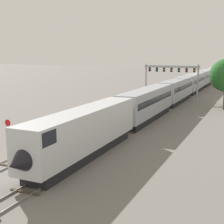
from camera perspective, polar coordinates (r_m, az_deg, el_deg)
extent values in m
plane|color=slate|center=(31.26, -10.87, -8.93)|extent=(400.00, 400.00, 0.00)
cube|color=slate|center=(86.12, 13.39, 3.34)|extent=(0.07, 200.00, 0.16)
cube|color=slate|center=(85.86, 14.33, 3.28)|extent=(0.07, 200.00, 0.16)
cube|color=#473828|center=(25.67, -14.98, -13.38)|extent=(2.60, 0.24, 0.10)
cube|color=#473828|center=(28.62, -9.86, -10.63)|extent=(2.60, 0.24, 0.10)
cube|color=#473828|center=(31.80, -5.80, -8.36)|extent=(2.60, 0.24, 0.10)
cube|color=#473828|center=(35.15, -2.53, -6.47)|extent=(2.60, 0.24, 0.10)
cube|color=#473828|center=(38.62, 0.14, -4.91)|extent=(2.60, 0.24, 0.10)
cube|color=#473828|center=(42.19, 2.36, -3.60)|extent=(2.60, 0.24, 0.10)
cube|color=#473828|center=(45.83, 4.22, -2.49)|extent=(2.60, 0.24, 0.10)
cube|color=#473828|center=(49.52, 5.80, -1.54)|extent=(2.60, 0.24, 0.10)
cube|color=#473828|center=(53.26, 7.17, -0.72)|extent=(2.60, 0.24, 0.10)
cube|color=#473828|center=(57.03, 8.35, -0.01)|extent=(2.60, 0.24, 0.10)
cube|color=#473828|center=(60.84, 9.38, 0.61)|extent=(2.60, 0.24, 0.10)
cube|color=#473828|center=(64.66, 10.30, 1.16)|extent=(2.60, 0.24, 0.10)
cube|color=#473828|center=(68.51, 11.11, 1.64)|extent=(2.60, 0.24, 0.10)
cube|color=#473828|center=(72.37, 11.83, 2.08)|extent=(2.60, 0.24, 0.10)
cube|color=#473828|center=(76.25, 12.48, 2.47)|extent=(2.60, 0.24, 0.10)
cube|color=#473828|center=(80.14, 13.07, 2.82)|extent=(2.60, 0.24, 0.10)
cube|color=#473828|center=(84.04, 13.61, 3.14)|extent=(2.60, 0.24, 0.10)
cube|color=#473828|center=(87.95, 14.09, 3.43)|extent=(2.60, 0.24, 0.10)
cube|color=#473828|center=(91.86, 14.54, 3.69)|extent=(2.60, 0.24, 0.10)
cube|color=#473828|center=(95.79, 14.95, 3.94)|extent=(2.60, 0.24, 0.10)
cube|color=#473828|center=(99.72, 15.33, 4.16)|extent=(2.60, 0.24, 0.10)
cube|color=#473828|center=(103.65, 15.68, 4.37)|extent=(2.60, 0.24, 0.10)
cube|color=#473828|center=(107.59, 16.00, 4.56)|extent=(2.60, 0.24, 0.10)
cube|color=#473828|center=(111.53, 16.30, 4.74)|extent=(2.60, 0.24, 0.10)
cube|color=#473828|center=(115.48, 16.58, 4.90)|extent=(2.60, 0.24, 0.10)
cube|color=#473828|center=(119.43, 16.85, 5.06)|extent=(2.60, 0.24, 0.10)
cube|color=#473828|center=(123.39, 17.09, 5.20)|extent=(2.60, 0.24, 0.10)
cube|color=#473828|center=(127.35, 17.32, 5.34)|extent=(2.60, 0.24, 0.10)
cube|color=#473828|center=(131.31, 17.54, 5.46)|extent=(2.60, 0.24, 0.10)
cube|color=#473828|center=(135.27, 17.74, 5.58)|extent=(2.60, 0.24, 0.10)
cube|color=#473828|center=(139.23, 17.94, 5.70)|extent=(2.60, 0.24, 0.10)
cube|color=#473828|center=(143.20, 18.12, 5.80)|extent=(2.60, 0.24, 0.10)
cube|color=#473828|center=(147.17, 18.29, 5.90)|extent=(2.60, 0.24, 0.10)
cube|color=#473828|center=(151.14, 18.45, 6.00)|extent=(2.60, 0.24, 0.10)
cube|color=#473828|center=(155.11, 18.61, 6.09)|extent=(2.60, 0.24, 0.10)
cube|color=#473828|center=(159.08, 18.76, 6.18)|extent=(2.60, 0.24, 0.10)
cube|color=#473828|center=(163.05, 18.90, 6.26)|extent=(2.60, 0.24, 0.10)
cube|color=#473828|center=(167.03, 19.03, 6.34)|extent=(2.60, 0.24, 0.10)
cube|color=slate|center=(68.27, 5.63, 1.78)|extent=(0.07, 160.00, 0.16)
cube|color=slate|center=(67.83, 6.79, 1.71)|extent=(0.07, 160.00, 0.16)
cube|color=#473828|center=(31.88, -18.19, -8.80)|extent=(2.60, 0.24, 0.10)
cube|color=#473828|center=(34.76, -13.75, -6.97)|extent=(2.60, 0.24, 0.10)
cube|color=#473828|center=(37.85, -10.03, -5.39)|extent=(2.60, 0.24, 0.10)
cube|color=#473828|center=(41.10, -6.90, -4.04)|extent=(2.60, 0.24, 0.10)
cube|color=#473828|center=(44.46, -4.24, -2.89)|extent=(2.60, 0.24, 0.10)
cube|color=#473828|center=(47.93, -1.97, -1.89)|extent=(2.60, 0.24, 0.10)
cube|color=#473828|center=(51.47, -0.01, -1.03)|extent=(2.60, 0.24, 0.10)
cube|color=#473828|center=(55.08, 1.69, -0.27)|extent=(2.60, 0.24, 0.10)
cube|color=#473828|center=(58.74, 3.18, 0.39)|extent=(2.60, 0.24, 0.10)
cube|color=#473828|center=(62.44, 4.50, 0.97)|extent=(2.60, 0.24, 0.10)
cube|color=#473828|center=(66.17, 5.67, 1.48)|extent=(2.60, 0.24, 0.10)
cube|color=#473828|center=(69.93, 6.72, 1.94)|extent=(2.60, 0.24, 0.10)
cube|color=#473828|center=(73.72, 7.65, 2.36)|extent=(2.60, 0.24, 0.10)
cube|color=#473828|center=(77.53, 8.50, 2.73)|extent=(2.60, 0.24, 0.10)
cube|color=#473828|center=(81.36, 9.27, 3.06)|extent=(2.60, 0.24, 0.10)
cube|color=#473828|center=(85.20, 9.97, 3.37)|extent=(2.60, 0.24, 0.10)
cube|color=#473828|center=(89.06, 10.61, 3.65)|extent=(2.60, 0.24, 0.10)
cube|color=#473828|center=(92.93, 11.19, 3.90)|extent=(2.60, 0.24, 0.10)
cube|color=#473828|center=(96.81, 11.73, 4.14)|extent=(2.60, 0.24, 0.10)
cube|color=#473828|center=(100.70, 12.23, 4.35)|extent=(2.60, 0.24, 0.10)
cube|color=#473828|center=(104.60, 12.69, 4.55)|extent=(2.60, 0.24, 0.10)
cube|color=#473828|center=(108.50, 13.12, 4.74)|extent=(2.60, 0.24, 0.10)
cube|color=#473828|center=(112.41, 13.52, 4.91)|extent=(2.60, 0.24, 0.10)
cube|color=#473828|center=(116.33, 13.89, 5.07)|extent=(2.60, 0.24, 0.10)
cube|color=#473828|center=(120.26, 14.24, 5.22)|extent=(2.60, 0.24, 0.10)
cube|color=#473828|center=(124.18, 14.57, 5.36)|extent=(2.60, 0.24, 0.10)
cube|color=#473828|center=(128.12, 14.87, 5.49)|extent=(2.60, 0.24, 0.10)
cube|color=#473828|center=(132.05, 15.16, 5.61)|extent=(2.60, 0.24, 0.10)
cube|color=#473828|center=(135.99, 15.43, 5.73)|extent=(2.60, 0.24, 0.10)
cube|color=#473828|center=(139.94, 15.69, 5.84)|extent=(2.60, 0.24, 0.10)
cube|color=#473828|center=(143.88, 15.93, 5.94)|extent=(2.60, 0.24, 0.10)
cube|color=silver|center=(32.11, -4.73, -2.86)|extent=(3.00, 18.62, 3.80)
cone|color=black|center=(24.65, -15.54, -8.31)|extent=(2.88, 2.60, 2.88)
cube|color=black|center=(25.26, -13.69, -4.13)|extent=(3.04, 1.80, 1.10)
cube|color=black|center=(32.75, -4.67, -6.95)|extent=(2.52, 16.76, 1.00)
cube|color=#9EA3AD|center=(49.89, 6.20, 1.87)|extent=(3.00, 18.62, 3.80)
cube|color=black|center=(49.84, 6.21, 2.33)|extent=(3.04, 17.13, 0.90)
cube|color=black|center=(50.30, 6.15, -0.83)|extent=(2.52, 16.76, 1.00)
cube|color=#9EA3AD|center=(68.68, 11.30, 4.06)|extent=(3.00, 18.62, 3.80)
cube|color=black|center=(68.64, 11.31, 4.39)|extent=(3.04, 17.13, 0.90)
cube|color=black|center=(68.98, 11.23, 2.08)|extent=(2.52, 16.76, 1.00)
cube|color=#9EA3AD|center=(87.84, 14.20, 5.29)|extent=(3.00, 18.62, 3.80)
cube|color=black|center=(87.81, 14.21, 5.55)|extent=(3.04, 17.13, 0.90)
cube|color=black|center=(88.07, 14.13, 3.73)|extent=(2.52, 16.76, 1.00)
cube|color=#9EA3AD|center=(107.16, 16.06, 6.07)|extent=(3.00, 18.62, 3.80)
cube|color=black|center=(107.14, 16.07, 6.28)|extent=(3.04, 17.13, 0.90)
cube|color=black|center=(107.35, 16.00, 4.79)|extent=(2.52, 16.76, 1.00)
cube|color=#9EA3AD|center=(126.58, 17.36, 6.60)|extent=(3.00, 18.62, 3.80)
cube|color=black|center=(126.56, 17.37, 6.78)|extent=(3.04, 17.13, 0.90)
cube|color=black|center=(126.74, 17.30, 5.52)|extent=(2.52, 16.76, 1.00)
cube|color=#9EA3AD|center=(146.05, 18.31, 6.99)|extent=(3.00, 18.62, 3.80)
cube|color=black|center=(146.03, 18.32, 7.15)|extent=(3.04, 17.13, 0.90)
cube|color=black|center=(146.19, 18.26, 6.06)|extent=(2.52, 16.76, 1.00)
cylinder|color=#999BA0|center=(74.40, 5.96, 5.44)|extent=(0.36, 0.36, 7.78)
cylinder|color=#999BA0|center=(71.65, 14.75, 4.97)|extent=(0.36, 0.36, 7.78)
cube|color=#999BA0|center=(72.60, 10.36, 7.81)|extent=(12.10, 0.36, 0.50)
cube|color=black|center=(74.01, 6.62, 7.41)|extent=(0.44, 0.32, 0.90)
sphere|color=red|center=(73.83, 6.57, 7.41)|extent=(0.28, 0.28, 0.28)
cube|color=black|center=(73.53, 7.85, 7.37)|extent=(0.44, 0.32, 0.90)
sphere|color=green|center=(73.35, 7.80, 7.36)|extent=(0.28, 0.28, 0.28)
cube|color=black|center=(73.09, 9.09, 7.32)|extent=(0.44, 0.32, 0.90)
sphere|color=yellow|center=(72.91, 9.05, 7.31)|extent=(0.28, 0.28, 0.28)
cube|color=black|center=(72.68, 10.35, 7.26)|extent=(0.44, 0.32, 0.90)
sphere|color=yellow|center=(72.49, 10.31, 7.26)|extent=(0.28, 0.28, 0.28)
cube|color=black|center=(72.30, 11.62, 7.20)|extent=(0.44, 0.32, 0.90)
sphere|color=green|center=(72.12, 11.59, 7.20)|extent=(0.28, 0.28, 0.28)
cube|color=black|center=(71.96, 12.91, 7.14)|extent=(0.44, 0.32, 0.90)
sphere|color=red|center=(71.78, 12.88, 7.13)|extent=(0.28, 0.28, 0.28)
cube|color=black|center=(71.66, 14.21, 7.07)|extent=(0.44, 0.32, 0.90)
sphere|color=yellow|center=(71.47, 14.18, 7.07)|extent=(0.28, 0.28, 0.28)
cylinder|color=gray|center=(38.49, -17.64, -3.85)|extent=(0.08, 0.08, 2.20)
cylinder|color=red|center=(38.17, -17.77, -1.81)|extent=(0.76, 0.03, 0.76)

